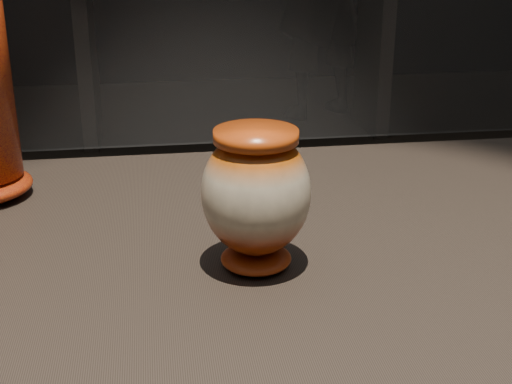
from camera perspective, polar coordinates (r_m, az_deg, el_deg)
main_vase at (r=0.75m, az=-0.00°, el=-0.20°), size 0.14×0.14×0.16m
back_shelf at (r=4.25m, az=-1.76°, el=12.91°), size 2.00×0.60×0.90m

